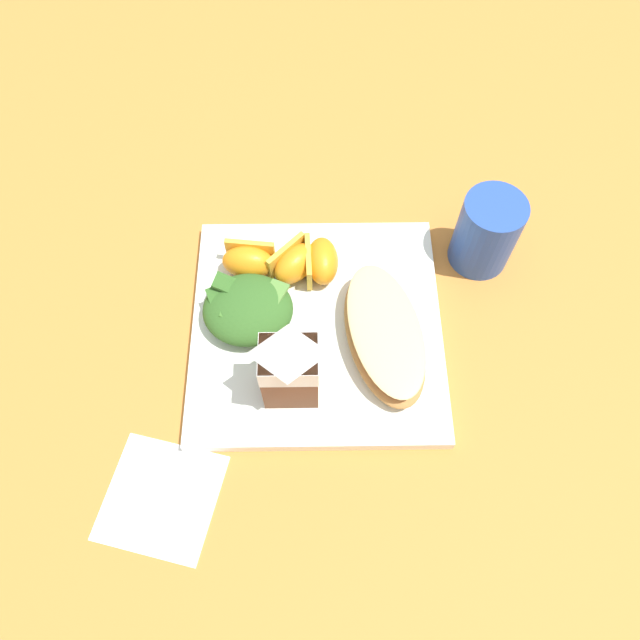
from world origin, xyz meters
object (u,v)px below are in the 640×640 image
object	(u,v)px
orange_wedge_front	(324,261)
drinking_blue_cup	(489,233)
cheesy_pizza_bread	(388,334)
orange_wedge_middle	(298,263)
paper_napkin	(165,497)
orange_wedge_rear	(252,261)
green_salad_pile	(251,309)
white_plate	(320,327)
milk_carton	(293,367)

from	to	relation	value
orange_wedge_front	drinking_blue_cup	distance (m)	0.19
cheesy_pizza_bread	orange_wedge_middle	world-z (taller)	orange_wedge_middle
paper_napkin	orange_wedge_rear	bearing A→B (deg)	-107.14
drinking_blue_cup	green_salad_pile	bearing A→B (deg)	18.39
white_plate	cheesy_pizza_bread	size ratio (longest dim) A/B	1.54
orange_wedge_rear	orange_wedge_front	bearing A→B (deg)	179.27
milk_carton	green_salad_pile	bearing A→B (deg)	-60.54
white_plate	orange_wedge_front	world-z (taller)	orange_wedge_front
green_salad_pile	milk_carton	world-z (taller)	milk_carton
orange_wedge_rear	paper_napkin	distance (m)	0.27
cheesy_pizza_bread	milk_carton	world-z (taller)	milk_carton
green_salad_pile	orange_wedge_rear	xyz separation A→B (m)	(0.00, -0.06, -0.00)
white_plate	green_salad_pile	xyz separation A→B (m)	(0.08, -0.01, 0.03)
paper_napkin	cheesy_pizza_bread	bearing A→B (deg)	-144.73
cheesy_pizza_bread	milk_carton	bearing A→B (deg)	28.47
milk_carton	orange_wedge_front	size ratio (longest dim) A/B	1.79
orange_wedge_rear	cheesy_pizza_bread	bearing A→B (deg)	147.78
orange_wedge_rear	drinking_blue_cup	distance (m)	0.28
orange_wedge_front	orange_wedge_rear	world-z (taller)	same
milk_carton	drinking_blue_cup	bearing A→B (deg)	-141.74
white_plate	cheesy_pizza_bread	xyz separation A→B (m)	(-0.07, 0.02, 0.03)
orange_wedge_front	orange_wedge_rear	size ratio (longest dim) A/B	0.96
cheesy_pizza_bread	orange_wedge_front	world-z (taller)	orange_wedge_front
white_plate	paper_napkin	size ratio (longest dim) A/B	2.55
white_plate	green_salad_pile	bearing A→B (deg)	-6.96
white_plate	orange_wedge_middle	size ratio (longest dim) A/B	4.11
white_plate	drinking_blue_cup	bearing A→B (deg)	-153.10
milk_carton	orange_wedge_middle	world-z (taller)	milk_carton
drinking_blue_cup	orange_wedge_front	bearing A→B (deg)	8.51
cheesy_pizza_bread	orange_wedge_middle	distance (m)	0.13
orange_wedge_front	paper_napkin	size ratio (longest dim) A/B	0.56
white_plate	drinking_blue_cup	size ratio (longest dim) A/B	2.88
cheesy_pizza_bread	orange_wedge_rear	size ratio (longest dim) A/B	2.86
white_plate	cheesy_pizza_bread	world-z (taller)	cheesy_pizza_bread
white_plate	paper_napkin	world-z (taller)	white_plate
drinking_blue_cup	orange_wedge_rear	bearing A→B (deg)	5.73
drinking_blue_cup	milk_carton	bearing A→B (deg)	38.26
orange_wedge_front	paper_napkin	bearing A→B (deg)	57.62
orange_wedge_front	drinking_blue_cup	xyz separation A→B (m)	(-0.19, -0.03, 0.01)
paper_napkin	drinking_blue_cup	distance (m)	0.46
white_plate	orange_wedge_front	xyz separation A→B (m)	(-0.01, -0.07, 0.03)
paper_napkin	white_plate	bearing A→B (deg)	-130.32
white_plate	milk_carton	distance (m)	0.11
cheesy_pizza_bread	milk_carton	xyz separation A→B (m)	(0.10, 0.05, 0.04)
milk_carton	orange_wedge_rear	world-z (taller)	milk_carton
milk_carton	orange_wedge_front	bearing A→B (deg)	-102.42
cheesy_pizza_bread	orange_wedge_middle	bearing A→B (deg)	-43.43
green_salad_pile	orange_wedge_front	bearing A→B (deg)	-142.63
orange_wedge_middle	orange_wedge_rear	world-z (taller)	same
orange_wedge_middle	orange_wedge_rear	xyz separation A→B (m)	(0.05, -0.00, 0.00)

